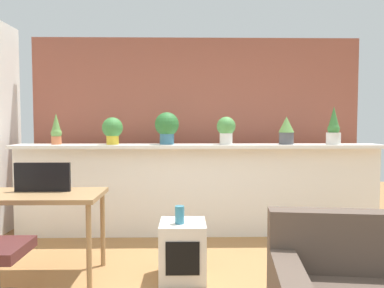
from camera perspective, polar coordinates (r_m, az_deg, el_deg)
The scene contains 13 objects.
divider_wall at distance 4.47m, azimuth 0.92°, elevation -7.41°, with size 4.37×0.16×1.07m, color white.
plant_shelf at distance 4.37m, azimuth 0.94°, elevation -0.33°, with size 4.37×0.38×0.04m, color white.
brick_wall_behind at distance 5.00m, azimuth 0.70°, elevation 1.96°, with size 4.37×0.10×2.50m, color #9E5442.
potted_plant_0 at distance 4.63m, azimuth -20.33°, elevation 2.03°, with size 0.12×0.12×0.37m.
potted_plant_1 at distance 4.45m, azimuth -12.25°, elevation 2.25°, with size 0.24×0.24×0.32m.
potted_plant_2 at distance 4.39m, azimuth -3.93°, elevation 2.76°, with size 0.29×0.29×0.38m.
potted_plant_3 at distance 4.39m, azimuth 5.32°, elevation 2.36°, with size 0.22×0.22×0.33m.
potted_plant_4 at distance 4.52m, azimuth 14.44°, elevation 2.13°, with size 0.18×0.18×0.33m.
potted_plant_5 at distance 4.68m, azimuth 21.13°, elevation 2.28°, with size 0.17×0.17×0.45m.
desk at distance 3.53m, azimuth -22.70°, elevation -8.41°, with size 1.10×0.60×0.75m.
tv_monitor at distance 3.57m, azimuth -22.20°, elevation -4.78°, with size 0.49×0.04×0.26m, color black.
side_cube_shelf at distance 3.35m, azimuth -1.45°, elevation -16.18°, with size 0.40×0.41×0.50m.
vase_on_shelf at distance 3.22m, azimuth -1.93°, elevation -10.93°, with size 0.08×0.08×0.15m, color teal.
Camera 1 is at (-0.15, -2.39, 1.37)m, focal length 34.34 mm.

